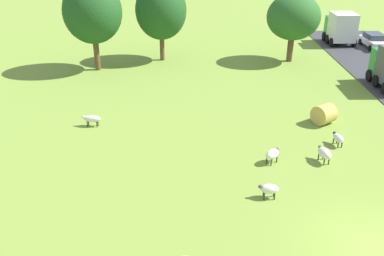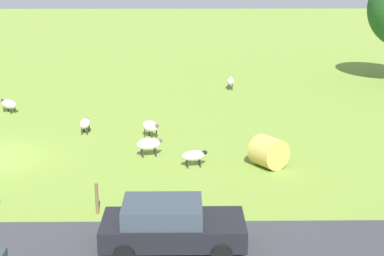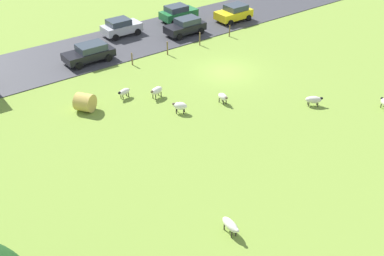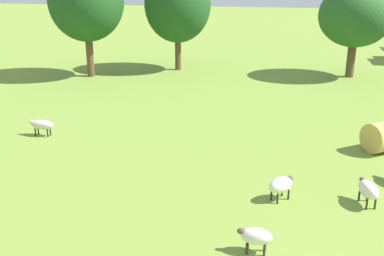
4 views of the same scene
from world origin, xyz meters
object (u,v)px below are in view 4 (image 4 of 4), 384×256
object	(u,v)px
sheep_0	(256,236)
hay_bale_0	(381,137)
sheep_2	(42,125)
tree_2	(86,1)
sheep_3	(368,190)
tree_1	(178,5)
sheep_4	(281,185)
tree_0	(356,16)

from	to	relation	value
sheep_0	hay_bale_0	bearing A→B (deg)	59.41
sheep_2	tree_2	size ratio (longest dim) A/B	0.16
sheep_0	sheep_3	bearing A→B (deg)	43.31
tree_1	sheep_0	bearing A→B (deg)	-74.17
sheep_3	sheep_4	xyz separation A→B (m)	(-2.91, -0.09, -0.01)
sheep_3	tree_1	size ratio (longest dim) A/B	0.16
sheep_2	tree_0	size ratio (longest dim) A/B	0.20
tree_2	sheep_0	bearing A→B (deg)	-58.58
sheep_2	tree_2	distance (m)	13.28
sheep_3	tree_2	size ratio (longest dim) A/B	0.15
sheep_3	tree_1	world-z (taller)	tree_1
sheep_0	sheep_2	world-z (taller)	sheep_2
sheep_2	hay_bale_0	size ratio (longest dim) A/B	0.98
sheep_3	tree_0	bearing A→B (deg)	83.59
sheep_4	tree_1	size ratio (longest dim) A/B	0.14
tree_0	sheep_4	bearing A→B (deg)	-104.52
tree_1	tree_2	distance (m)	6.60
sheep_2	sheep_3	xyz separation A→B (m)	(14.01, -4.71, 0.03)
sheep_2	sheep_4	distance (m)	12.09
sheep_4	tree_2	distance (m)	22.06
tree_2	tree_0	bearing A→B (deg)	8.54
sheep_3	tree_0	xyz separation A→B (m)	(2.21, 19.70, 3.71)
tree_1	tree_2	size ratio (longest dim) A/B	0.95
tree_1	sheep_3	bearing A→B (deg)	-62.80
hay_bale_0	tree_0	size ratio (longest dim) A/B	0.20
tree_1	sheep_4	bearing A→B (deg)	-69.82
hay_bale_0	tree_1	xyz separation A→B (m)	(-11.78, 14.93, 4.17)
sheep_3	tree_2	xyz separation A→B (m)	(-16.11, 16.95, 4.68)
sheep_4	tree_1	bearing A→B (deg)	110.18
sheep_0	sheep_4	xyz separation A→B (m)	(0.74, 3.36, 0.05)
sheep_0	sheep_4	world-z (taller)	sheep_4
sheep_0	sheep_4	bearing A→B (deg)	77.55
sheep_0	sheep_2	xyz separation A→B (m)	(-10.35, 8.16, 0.02)
sheep_3	hay_bale_0	size ratio (longest dim) A/B	0.94
sheep_2	hay_bale_0	xyz separation A→B (m)	(15.45, 0.46, 0.12)
sheep_4	sheep_2	bearing A→B (deg)	156.60
sheep_4	tree_1	distance (m)	21.93
sheep_3	tree_1	bearing A→B (deg)	117.20
hay_bale_0	tree_2	world-z (taller)	tree_2
sheep_0	sheep_2	distance (m)	13.18
sheep_4	tree_0	size ratio (longest dim) A/B	0.17
sheep_2	sheep_3	distance (m)	14.78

